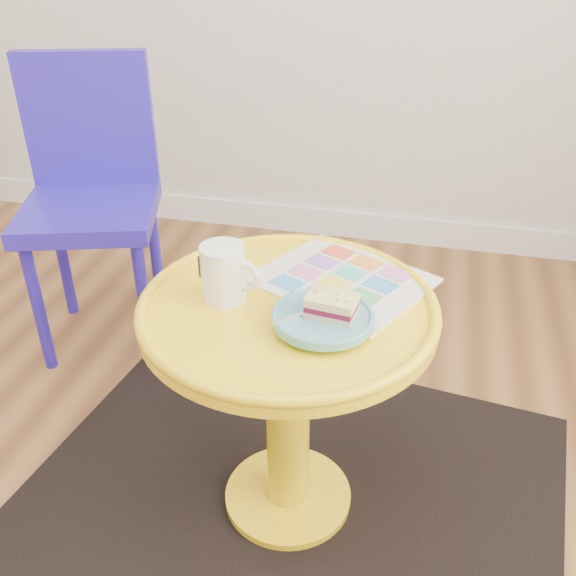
% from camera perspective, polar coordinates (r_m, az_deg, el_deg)
% --- Properties ---
extents(rug, '(1.44, 1.26, 0.01)m').
position_cam_1_polar(rug, '(1.69, 0.00, -18.19)').
color(rug, black).
rests_on(rug, ground).
extents(side_table, '(0.61, 0.61, 0.58)m').
position_cam_1_polar(side_table, '(1.40, 0.00, -7.13)').
color(side_table, yellow).
rests_on(side_table, ground).
extents(chair, '(0.50, 0.50, 0.91)m').
position_cam_1_polar(chair, '(2.13, -17.13, 8.69)').
color(chair, '#2B1CB8').
rests_on(chair, ground).
extents(newspaper, '(0.43, 0.41, 0.01)m').
position_cam_1_polar(newspaper, '(1.39, 4.83, 0.74)').
color(newspaper, silver).
rests_on(newspaper, side_table).
extents(mug, '(0.13, 0.09, 0.12)m').
position_cam_1_polar(mug, '(1.30, -5.66, 1.46)').
color(mug, white).
rests_on(mug, side_table).
extents(plate, '(0.20, 0.20, 0.02)m').
position_cam_1_polar(plate, '(1.23, 3.12, -2.73)').
color(plate, '#5299AE').
rests_on(plate, newspaper).
extents(cake_slice, '(0.10, 0.07, 0.04)m').
position_cam_1_polar(cake_slice, '(1.22, 3.90, -1.56)').
color(cake_slice, '#D3BC8C').
rests_on(cake_slice, plate).
extents(fork, '(0.11, 0.11, 0.00)m').
position_cam_1_polar(fork, '(1.23, 1.74, -2.17)').
color(fork, silver).
rests_on(fork, plate).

